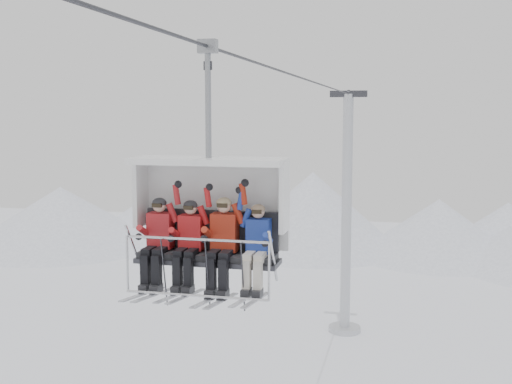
% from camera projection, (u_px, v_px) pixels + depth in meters
% --- Properties ---
extents(ridgeline, '(72.00, 21.00, 7.00)m').
position_uv_depth(ridgeline, '(348.00, 223.00, 55.64)').
color(ridgeline, white).
rests_on(ridgeline, ground).
extents(lift_tower_right, '(2.00, 1.80, 13.48)m').
position_uv_depth(lift_tower_right, '(346.00, 231.00, 35.55)').
color(lift_tower_right, '#B7B9BF').
rests_on(lift_tower_right, ground).
extents(haul_cable, '(0.06, 50.00, 0.06)m').
position_uv_depth(haul_cable, '(256.00, 63.00, 13.37)').
color(haul_cable, '#313136').
rests_on(haul_cable, lift_tower_left).
extents(chairlift_carrier, '(2.51, 1.17, 3.98)m').
position_uv_depth(chairlift_carrier, '(211.00, 208.00, 10.56)').
color(chairlift_carrier, black).
rests_on(chairlift_carrier, haul_cable).
extents(skier_far_left, '(0.40, 1.69, 1.59)m').
position_uv_depth(skier_far_left, '(158.00, 239.00, 10.51)').
color(skier_far_left, red).
rests_on(skier_far_left, chairlift_carrier).
extents(skier_center_left, '(0.39, 1.69, 1.56)m').
position_uv_depth(skier_center_left, '(189.00, 241.00, 10.39)').
color(skier_center_left, red).
rests_on(skier_center_left, chairlift_carrier).
extents(skier_center_right, '(0.42, 1.69, 1.66)m').
position_uv_depth(skier_center_right, '(223.00, 241.00, 10.26)').
color(skier_center_right, '#AD2916').
rests_on(skier_center_right, chairlift_carrier).
extents(skier_far_right, '(0.37, 1.69, 1.51)m').
position_uv_depth(skier_far_right, '(257.00, 245.00, 10.13)').
color(skier_far_right, '#213A9D').
rests_on(skier_far_right, chairlift_carrier).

